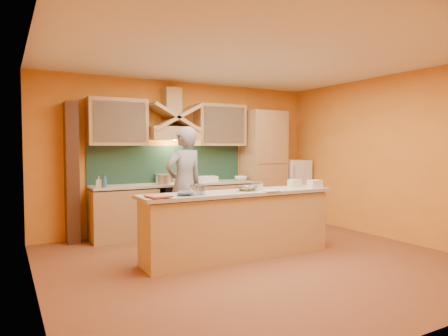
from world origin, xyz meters
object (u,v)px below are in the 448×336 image
fridge (292,190)px  kitchen_scale (258,186)px  person (184,184)px  stove (175,209)px  mixing_bowl (247,188)px

fridge → kitchen_scale: fridge is taller
fridge → person: 2.89m
stove → person: (-0.10, -0.65, 0.51)m
stove → kitchen_scale: (0.56, -1.84, 0.54)m
person → mixing_bowl: bearing=97.5°
stove → fridge: bearing=0.0°
fridge → mixing_bowl: bearing=-141.0°
stove → person: 0.83m
fridge → person: (-2.80, -0.65, 0.31)m
person → kitchen_scale: (0.66, -1.19, 0.04)m
stove → mixing_bowl: size_ratio=3.23×
stove → person: bearing=-98.6°
person → kitchen_scale: 1.37m
person → mixing_bowl: (0.43, -1.27, 0.02)m
kitchen_scale → person: bearing=102.7°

